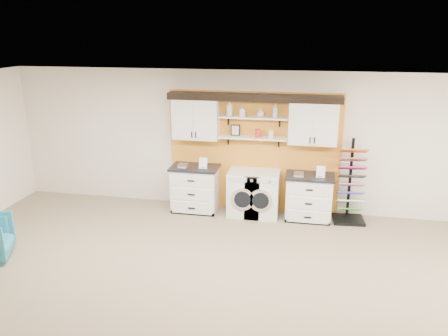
% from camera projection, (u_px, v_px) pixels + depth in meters
% --- Properties ---
extents(floor, '(10.00, 10.00, 0.00)m').
position_uv_depth(floor, '(211.00, 330.00, 5.35)').
color(floor, gray).
rests_on(floor, ground).
extents(ceiling, '(10.00, 10.00, 0.00)m').
position_uv_depth(ceiling, '(208.00, 103.00, 4.51)').
color(ceiling, white).
rests_on(ceiling, wall_back).
extents(wall_back, '(10.00, 0.00, 10.00)m').
position_uv_depth(wall_back, '(254.00, 142.00, 8.68)').
color(wall_back, silver).
rests_on(wall_back, floor).
extents(accent_panel, '(3.40, 0.07, 2.40)m').
position_uv_depth(accent_panel, '(253.00, 152.00, 8.70)').
color(accent_panel, orange).
rests_on(accent_panel, wall_back).
extents(upper_cabinet_left, '(0.90, 0.35, 0.84)m').
position_uv_depth(upper_cabinet_left, '(196.00, 118.00, 8.54)').
color(upper_cabinet_left, white).
rests_on(upper_cabinet_left, wall_back).
extents(upper_cabinet_right, '(0.90, 0.35, 0.84)m').
position_uv_depth(upper_cabinet_right, '(313.00, 122.00, 8.13)').
color(upper_cabinet_right, white).
rests_on(upper_cabinet_right, wall_back).
extents(shelf_lower, '(1.32, 0.28, 0.03)m').
position_uv_depth(shelf_lower, '(253.00, 138.00, 8.45)').
color(shelf_lower, white).
rests_on(shelf_lower, wall_back).
extents(shelf_upper, '(1.32, 0.28, 0.03)m').
position_uv_depth(shelf_upper, '(253.00, 117.00, 8.33)').
color(shelf_upper, white).
rests_on(shelf_upper, wall_back).
extents(crown_molding, '(3.30, 0.41, 0.13)m').
position_uv_depth(crown_molding, '(254.00, 96.00, 8.22)').
color(crown_molding, black).
rests_on(crown_molding, wall_back).
extents(picture_frame, '(0.18, 0.02, 0.22)m').
position_uv_depth(picture_frame, '(235.00, 130.00, 8.52)').
color(picture_frame, black).
rests_on(picture_frame, shelf_lower).
extents(canister_red, '(0.11, 0.11, 0.16)m').
position_uv_depth(canister_red, '(258.00, 133.00, 8.40)').
color(canister_red, red).
rests_on(canister_red, shelf_lower).
extents(canister_cream, '(0.10, 0.10, 0.14)m').
position_uv_depth(canister_cream, '(271.00, 134.00, 8.36)').
color(canister_cream, silver).
rests_on(canister_cream, shelf_lower).
extents(base_cabinet_left, '(0.95, 0.66, 0.93)m').
position_uv_depth(base_cabinet_left, '(195.00, 188.00, 8.83)').
color(base_cabinet_left, white).
rests_on(base_cabinet_left, floor).
extents(base_cabinet_right, '(0.91, 0.66, 0.89)m').
position_uv_depth(base_cabinet_right, '(309.00, 197.00, 8.42)').
color(base_cabinet_right, white).
rests_on(base_cabinet_right, floor).
extents(washer, '(0.64, 0.71, 0.90)m').
position_uv_depth(washer, '(245.00, 193.00, 8.64)').
color(washer, white).
rests_on(washer, floor).
extents(dryer, '(0.64, 0.71, 0.90)m').
position_uv_depth(dryer, '(263.00, 194.00, 8.58)').
color(dryer, white).
rests_on(dryer, floor).
extents(sample_rack, '(0.62, 0.53, 1.61)m').
position_uv_depth(sample_rack, '(350.00, 196.00, 8.29)').
color(sample_rack, black).
rests_on(sample_rack, floor).
extents(soap_bottle_a, '(0.17, 0.17, 0.31)m').
position_uv_depth(soap_bottle_a, '(230.00, 108.00, 8.36)').
color(soap_bottle_a, silver).
rests_on(soap_bottle_a, shelf_upper).
extents(soap_bottle_b, '(0.12, 0.12, 0.21)m').
position_uv_depth(soap_bottle_b, '(242.00, 111.00, 8.33)').
color(soap_bottle_b, silver).
rests_on(soap_bottle_b, shelf_upper).
extents(soap_bottle_c, '(0.18, 0.18, 0.17)m').
position_uv_depth(soap_bottle_c, '(261.00, 113.00, 8.27)').
color(soap_bottle_c, silver).
rests_on(soap_bottle_c, shelf_upper).
extents(soap_bottle_d, '(0.12, 0.11, 0.26)m').
position_uv_depth(soap_bottle_d, '(275.00, 111.00, 8.21)').
color(soap_bottle_d, silver).
rests_on(soap_bottle_d, shelf_upper).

